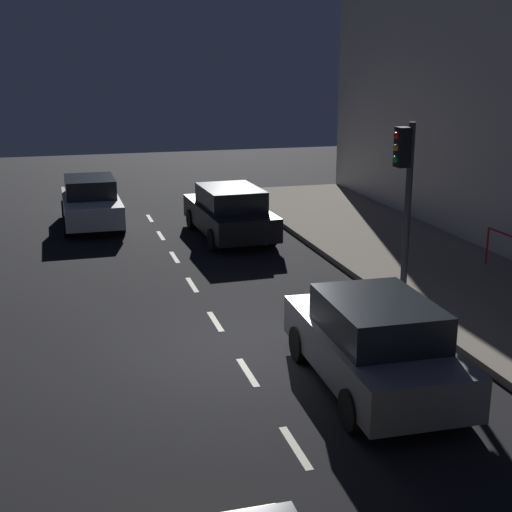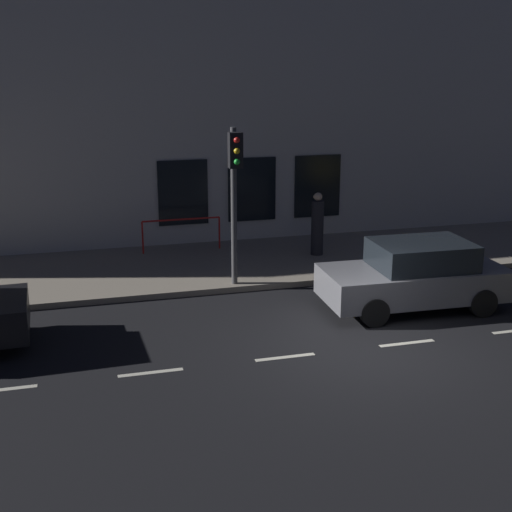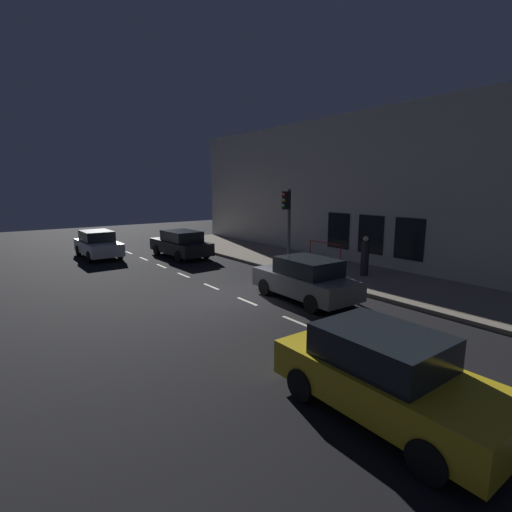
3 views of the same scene
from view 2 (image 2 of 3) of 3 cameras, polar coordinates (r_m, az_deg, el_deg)
The scene contains 8 objects.
ground_plane at distance 14.01m, azimuth 8.73°, elevation -7.59°, with size 60.00×60.00×0.00m, color black.
sidewalk at distance 19.51m, azimuth 1.35°, elevation -0.37°, with size 4.50×32.00×0.15m.
building_facade at distance 21.25m, azimuth -0.58°, elevation 11.63°, with size 0.65×32.00×7.93m.
lane_centre_line at distance 14.43m, azimuth 12.40°, elevation -7.07°, with size 0.12×27.20×0.01m.
traffic_light at distance 16.56m, azimuth -1.78°, elevation 6.33°, with size 0.49×0.32×3.88m.
parked_car_1 at distance 16.19m, azimuth 13.06°, elevation -1.59°, with size 2.02×4.24×1.58m.
pedestrian_0 at distance 19.73m, azimuth 5.11°, elevation 2.50°, with size 0.45×0.45×1.80m.
red_railing at distance 20.14m, azimuth -6.21°, elevation 2.43°, with size 0.05×2.31×0.97m.
Camera 2 is at (-11.69, 5.38, 5.54)m, focal length 48.27 mm.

